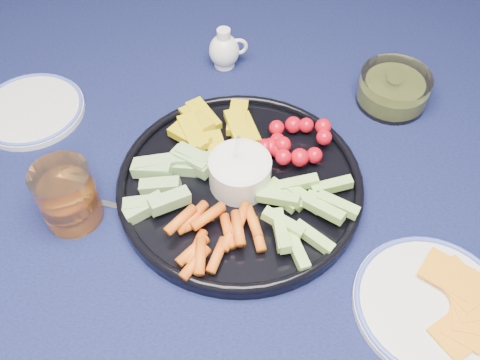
# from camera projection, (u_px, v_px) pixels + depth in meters

# --- Properties ---
(dining_table) EXTENTS (1.67, 1.07, 0.75)m
(dining_table) POSITION_uv_depth(u_px,v_px,m) (300.00, 193.00, 0.96)
(dining_table) COLOR #532C1B
(dining_table) RESTS_ON ground
(crudite_platter) EXTENTS (0.39, 0.39, 0.12)m
(crudite_platter) POSITION_uv_depth(u_px,v_px,m) (238.00, 181.00, 0.83)
(crudite_platter) COLOR black
(crudite_platter) RESTS_ON dining_table
(creamer_pitcher) EXTENTS (0.07, 0.06, 0.08)m
(creamer_pitcher) POSITION_uv_depth(u_px,v_px,m) (225.00, 50.00, 1.02)
(creamer_pitcher) COLOR white
(creamer_pitcher) RESTS_ON dining_table
(pickle_bowl) EXTENTS (0.13, 0.13, 0.06)m
(pickle_bowl) POSITION_uv_depth(u_px,v_px,m) (393.00, 90.00, 0.96)
(pickle_bowl) COLOR white
(pickle_bowl) RESTS_ON dining_table
(cheese_plate) EXTENTS (0.21, 0.21, 0.03)m
(cheese_plate) POSITION_uv_depth(u_px,v_px,m) (432.00, 304.00, 0.72)
(cheese_plate) COLOR white
(cheese_plate) RESTS_ON dining_table
(juice_tumbler) EXTENTS (0.09, 0.09, 0.10)m
(juice_tumbler) POSITION_uv_depth(u_px,v_px,m) (68.00, 198.00, 0.79)
(juice_tumbler) COLOR white
(juice_tumbler) RESTS_ON dining_table
(fork_left) EXTENTS (0.16, 0.03, 0.00)m
(fork_left) POSITION_uv_depth(u_px,v_px,m) (107.00, 204.00, 0.83)
(fork_left) COLOR silver
(fork_left) RESTS_ON dining_table
(fork_right) EXTENTS (0.15, 0.11, 0.00)m
(fork_right) POSITION_uv_depth(u_px,v_px,m) (462.00, 282.00, 0.75)
(fork_right) COLOR silver
(fork_right) RESTS_ON dining_table
(side_plate_extra) EXTENTS (0.19, 0.19, 0.02)m
(side_plate_extra) POSITION_uv_depth(u_px,v_px,m) (31.00, 110.00, 0.95)
(side_plate_extra) COLOR white
(side_plate_extra) RESTS_ON dining_table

